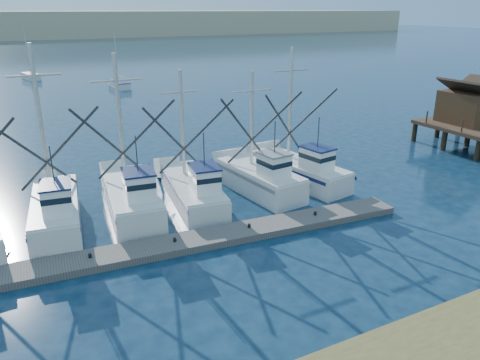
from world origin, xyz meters
name	(u,v)px	position (x,y,z in m)	size (l,w,h in m)	color
ground	(366,269)	(0.00, 0.00, 0.00)	(500.00, 500.00, 0.00)	#0B1E32
floating_dock	(155,249)	(-8.04, 5.90, 0.18)	(27.38, 1.83, 0.37)	#5B5551
dune_ridge	(25,24)	(0.00, 210.00, 5.00)	(360.00, 60.00, 10.00)	tan
trawler_fleet	(115,201)	(-8.76, 10.75, 0.99)	(27.19, 9.34, 10.22)	silver
sailboat_near	(119,84)	(2.43, 56.95, 0.49)	(1.95, 6.43, 8.10)	silver
sailboat_far	(31,76)	(-8.61, 72.07, 0.51)	(2.81, 5.10, 8.10)	silver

